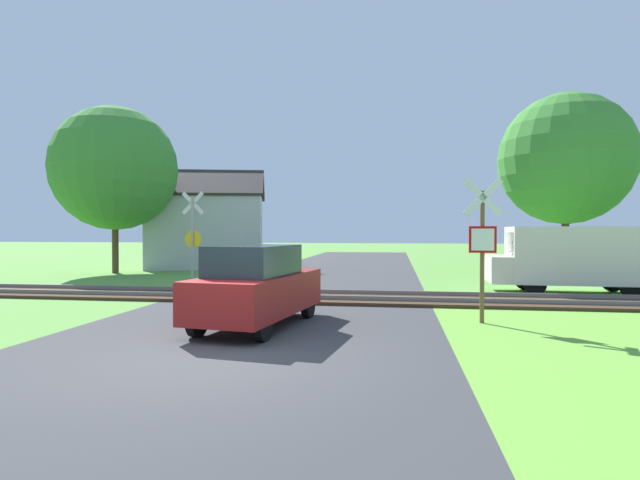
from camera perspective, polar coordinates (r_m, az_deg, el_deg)
The scene contains 10 objects.
ground_plane at distance 8.52m, azimuth -12.18°, elevation -13.18°, with size 160.00×160.00×0.00m, color #5B933D.
road_asphalt at distance 10.36m, azimuth -8.18°, elevation -10.59°, with size 7.88×80.00×0.01m, color #38383A.
rail_track at distance 15.48m, azimuth -2.40°, elevation -6.52°, with size 60.00×2.60×0.22m.
stop_sign_near at distance 11.82m, azimuth 18.07°, elevation -0.24°, with size 0.88×0.15×3.29m.
crossing_sign_far at distance 19.35m, azimuth -14.36°, elevation 0.69°, with size 0.88×0.13×3.58m.
house at distance 29.62m, azimuth -12.66°, elevation 1.20°, with size 7.53×6.70×5.65m.
tree_far at distance 30.63m, azimuth 26.29°, elevation 8.28°, with size 7.12×7.12×9.59m.
tree_left at distance 27.08m, azimuth -22.41°, elevation 7.55°, with size 6.13×6.13×8.28m.
mail_truck at distance 18.70m, azimuth 26.62°, elevation -1.70°, with size 4.97×2.06×2.24m.
parked_car at distance 10.98m, azimuth -7.20°, elevation -5.23°, with size 2.21×4.20×1.78m.
Camera 1 is at (2.94, -7.72, 2.08)m, focal length 28.00 mm.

